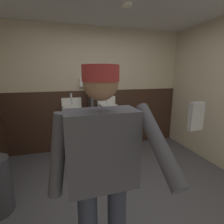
{
  "coord_description": "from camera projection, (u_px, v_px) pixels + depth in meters",
  "views": [
    {
      "loc": [
        -0.72,
        -1.74,
        1.64
      ],
      "look_at": [
        -0.25,
        -0.12,
        1.25
      ],
      "focal_mm": 26.96,
      "sensor_mm": 36.0,
      "label": 1
    }
  ],
  "objects": [
    {
      "name": "soap_dispenser",
      "position": [
        82.0,
        82.0,
        3.47
      ],
      "size": [
        0.1,
        0.07,
        0.18
      ],
      "primitive_type": "cube",
      "color": "silver"
    },
    {
      "name": "person",
      "position": [
        102.0,
        168.0,
        1.15
      ],
      "size": [
        0.69,
        0.6,
        1.69
      ],
      "color": "#2D3342",
      "rests_on": "ground_plane"
    },
    {
      "name": "urinal_middle",
      "position": [
        108.0,
        114.0,
        3.65
      ],
      "size": [
        0.4,
        0.34,
        1.24
      ],
      "color": "white",
      "rests_on": "ground_plane"
    },
    {
      "name": "cell_phone",
      "position": [
        196.0,
        116.0,
        0.65
      ],
      "size": [
        0.06,
        0.03,
        0.11
      ],
      "primitive_type": "cube",
      "rotation": [
        0.01,
        0.0,
        0.07
      ],
      "color": "#A5A8B2"
    },
    {
      "name": "ground_plane",
      "position": [
        128.0,
        203.0,
        2.2
      ],
      "size": [
        4.37,
        4.29,
        0.04
      ],
      "primitive_type": "cube",
      "color": "#4C4C51"
    },
    {
      "name": "urinal_left",
      "position": [
        73.0,
        116.0,
        3.44
      ],
      "size": [
        0.4,
        0.34,
        1.24
      ],
      "color": "white",
      "rests_on": "ground_plane"
    },
    {
      "name": "privacy_divider_panel",
      "position": [
        91.0,
        108.0,
        3.44
      ],
      "size": [
        0.04,
        0.4,
        0.9
      ],
      "primitive_type": "cube",
      "color": "#4C4C51"
    },
    {
      "name": "downlight_far",
      "position": [
        127.0,
        5.0,
        2.28
      ],
      "size": [
        0.14,
        0.14,
        0.03
      ],
      "primitive_type": "cylinder",
      "color": "white"
    },
    {
      "name": "wall_back",
      "position": [
        97.0,
        90.0,
        3.69
      ],
      "size": [
        4.37,
        0.12,
        2.56
      ],
      "primitive_type": "cube",
      "color": "beige",
      "rests_on": "ground_plane"
    },
    {
      "name": "wainscot_band_back",
      "position": [
        98.0,
        119.0,
        3.76
      ],
      "size": [
        3.77,
        0.03,
        1.28
      ],
      "primitive_type": "cube",
      "color": "#382319",
      "rests_on": "ground_plane"
    }
  ]
}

